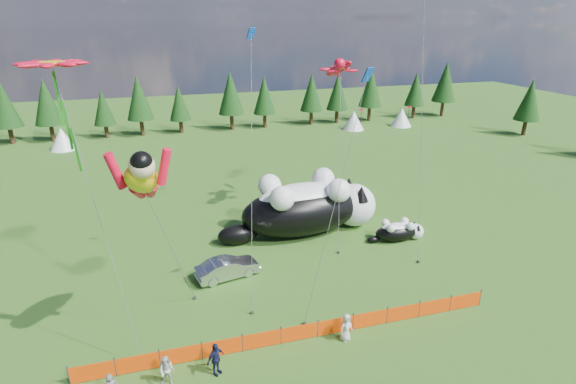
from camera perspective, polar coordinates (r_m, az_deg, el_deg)
name	(u,v)px	position (r m, az deg, el deg)	size (l,w,h in m)	color
ground	(284,307)	(26.94, -0.51, -14.42)	(160.00, 160.00, 0.00)	#0F3A0A
safety_fence	(300,333)	(24.35, 1.48, -17.42)	(22.06, 0.06, 1.10)	#262626
tree_line	(200,104)	(67.37, -11.07, 10.86)	(90.00, 4.00, 8.00)	black
festival_tents	(283,125)	(64.97, -0.67, 8.53)	(50.00, 3.20, 2.80)	white
cat_large	(309,206)	(34.55, 2.67, -1.78)	(12.85, 5.21, 4.64)	black
cat_small	(399,231)	(34.85, 13.93, -4.82)	(4.46, 1.78, 1.61)	black
car	(228,268)	(29.55, -7.66, -9.54)	(1.44, 4.12, 1.36)	silver
spectator_b	(167,371)	(22.59, -15.12, -21.07)	(0.75, 0.44, 1.54)	beige
spectator_c	(216,359)	(22.59, -9.17, -20.21)	(1.00, 0.51, 1.71)	#141837
spectator_e	(346,327)	(24.41, 7.40, -16.68)	(0.76, 0.49, 1.56)	beige
superhero_kite	(142,179)	(21.29, -18.05, 1.60)	(4.60, 5.75, 11.21)	#DEBD0B
gecko_kite	(339,69)	(36.52, 6.43, 15.28)	(4.26, 10.40, 14.19)	red
flower_kite	(53,68)	(22.60, -27.72, 13.79)	(4.43, 5.77, 14.40)	red
diamond_kite_a	(251,53)	(26.21, -4.70, 17.22)	(1.94, 5.34, 15.86)	#0B3EAD
diamond_kite_c	(365,87)	(22.71, 9.73, 13.03)	(3.99, 1.47, 14.00)	#0B3EAD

